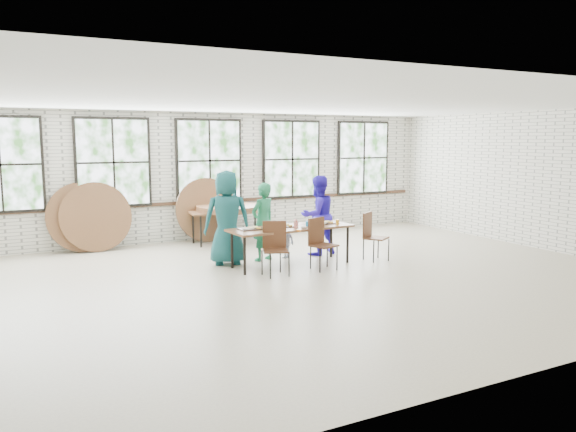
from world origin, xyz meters
The scene contains 13 objects.
room centered at (0.00, 4.44, 1.83)m, with size 12.00×12.00×12.00m.
dining_table centered at (0.39, 1.03, 0.69)m, with size 2.44×0.93×0.74m.
chair_near_left centered at (-0.20, 0.52, 0.56)m, with size 0.54×0.53×0.95m.
chair_near_right centered at (0.73, 0.53, 0.56)m, with size 0.52×0.51×0.95m.
chair_spare centered at (2.04, 0.73, 0.56)m, with size 0.57×0.57×0.95m.
adult_teal centered at (-0.64, 1.68, 0.90)m, with size 0.88×0.57×1.80m, color #1B6758.
adult_green centered at (0.11, 1.68, 0.77)m, with size 0.56×0.37×1.54m, color #1F774C.
toddler centered at (0.61, 1.68, 0.37)m, with size 0.48×0.27×0.74m, color #121F38.
adult_blue centered at (1.36, 1.68, 0.82)m, with size 0.80×0.62×1.64m, color #2D1CC4.
storage_table centered at (0.23, 3.80, 0.69)m, with size 1.87×0.93×0.74m.
tabletop_clutter centered at (0.48, 0.99, 0.77)m, with size 1.99×0.56×0.11m.
round_tops_stacked centered at (0.23, 3.80, 0.80)m, with size 1.50×1.50×0.13m.
round_tops_leaning centered at (-1.91, 4.22, 0.73)m, with size 4.24×0.47×1.49m.
Camera 1 is at (-4.47, -8.21, 2.38)m, focal length 35.00 mm.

